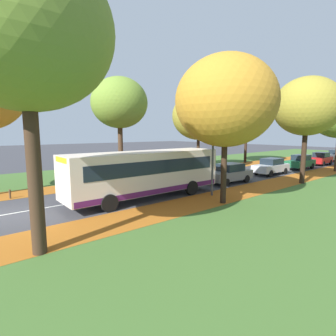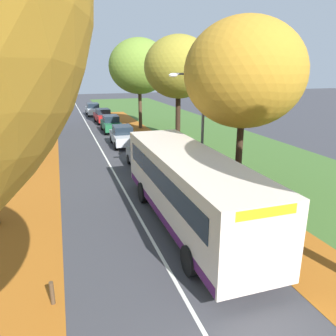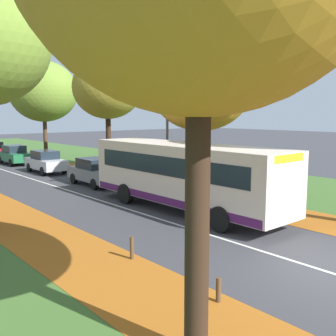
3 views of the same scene
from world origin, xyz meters
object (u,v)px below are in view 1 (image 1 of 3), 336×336
at_px(car_silver_following, 271,166).
at_px(bollard_third, 66,186).
at_px(tree_left_near, 119,103).
at_px(car_green_third_in_line, 300,162).
at_px(tree_right_nearest, 25,31).
at_px(car_grey_lead, 229,173).
at_px(bollard_second, 10,194).
at_px(car_white_trailing, 336,155).
at_px(tree_right_near, 226,101).
at_px(streetlamp_right, 209,139).
at_px(tree_left_far, 247,116).
at_px(car_red_fourth_in_line, 321,159).
at_px(tree_left_mid, 199,116).
at_px(tree_right_mid, 307,107).
at_px(bus, 146,172).

bearing_deg(car_silver_following, bollard_third, -106.55).
xyz_separation_m(tree_left_near, car_green_third_in_line, (7.79, 18.87, -5.94)).
xyz_separation_m(tree_right_nearest, car_grey_lead, (-3.74, 15.48, -6.50)).
height_order(bollard_second, car_white_trailing, car_white_trailing).
bearing_deg(car_grey_lead, tree_right_near, -55.79).
xyz_separation_m(streetlamp_right, car_green_third_in_line, (-1.71, 17.58, -2.92)).
bearing_deg(car_grey_lead, streetlamp_right, -69.70).
relative_size(tree_left_far, car_red_fourth_in_line, 2.14).
xyz_separation_m(tree_right_nearest, bollard_third, (-9.28, 4.00, -6.96)).
xyz_separation_m(bollard_second, car_grey_lead, (5.62, 14.97, 0.52)).
distance_m(bollard_third, car_green_third_in_line, 25.24).
relative_size(car_silver_following, car_white_trailing, 1.01).
relative_size(streetlamp_right, car_silver_following, 1.41).
bearing_deg(bollard_third, bollard_second, -91.31).
xyz_separation_m(tree_left_far, bollard_second, (2.11, -28.56, -6.00)).
bearing_deg(tree_left_mid, car_green_third_in_line, 51.46).
relative_size(tree_left_far, tree_right_nearest, 0.92).
xyz_separation_m(tree_right_nearest, car_silver_following, (-3.86, 22.25, -6.50)).
xyz_separation_m(tree_right_near, tree_right_mid, (0.27, 9.88, 0.28)).
height_order(tree_left_far, streetlamp_right, tree_left_far).
height_order(streetlamp_right, car_red_fourth_in_line, streetlamp_right).
xyz_separation_m(tree_right_mid, bollard_second, (-9.51, -19.51, -5.91)).
distance_m(tree_left_mid, car_red_fourth_in_line, 17.48).
relative_size(tree_left_mid, bus, 0.83).
distance_m(tree_left_near, bus, 9.44).
bearing_deg(car_red_fourth_in_line, streetlamp_right, -85.77).
xyz_separation_m(tree_right_mid, car_red_fourth_in_line, (-3.99, 14.41, -5.39)).
bearing_deg(bollard_third, car_grey_lead, 64.25).
xyz_separation_m(tree_right_nearest, streetlamp_right, (-2.11, 11.06, -3.57)).
distance_m(tree_left_mid, car_grey_lead, 9.85).
bearing_deg(car_red_fourth_in_line, bollard_second, -99.24).
distance_m(tree_right_nearest, bus, 10.04).
bearing_deg(tree_left_mid, bus, -59.48).
height_order(tree_left_far, bollard_second, tree_left_far).
bearing_deg(streetlamp_right, car_grey_lead, 110.30).
xyz_separation_m(tree_right_nearest, tree_right_near, (-0.12, 10.15, -1.39)).
xyz_separation_m(tree_left_mid, car_green_third_in_line, (7.34, 9.22, -5.16)).
bearing_deg(tree_left_near, car_green_third_in_line, 67.56).
relative_size(tree_left_near, tree_left_mid, 1.05).
distance_m(tree_left_near, car_green_third_in_line, 21.26).
height_order(bollard_second, bollard_third, bollard_third).
bearing_deg(tree_left_far, car_red_fourth_in_line, 35.10).
height_order(tree_right_nearest, bollard_second, tree_right_nearest).
bearing_deg(car_white_trailing, tree_right_nearest, -84.07).
bearing_deg(streetlamp_right, bollard_second, -124.50).
height_order(tree_right_nearest, car_grey_lead, tree_right_nearest).
xyz_separation_m(tree_right_mid, car_grey_lead, (-3.89, -4.54, -5.39)).
bearing_deg(bus, car_green_third_in_line, 89.46).
height_order(bollard_third, car_white_trailing, car_white_trailing).
xyz_separation_m(tree_right_near, car_white_trailing, (-4.16, 31.07, -5.11)).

